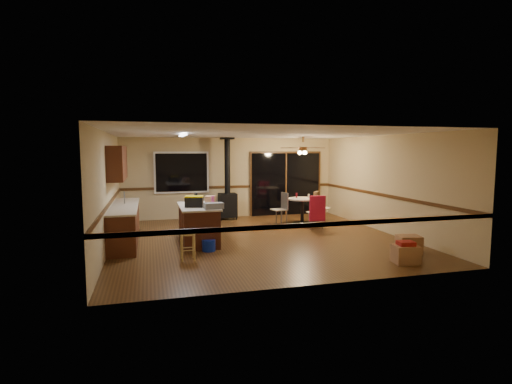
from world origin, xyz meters
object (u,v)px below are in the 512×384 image
object	(u,v)px
toolbox_black	(194,202)
bar_stool	(188,246)
box_corner_a	(405,254)
wood_stove	(228,197)
box_under_window	(205,215)
toolbox_grey	(214,206)
chair_near	(317,208)
dining_table	(302,207)
kitchen_island	(198,224)
chair_left	(282,205)
box_corner_b	(409,244)
chair_right	(317,203)
blue_bucket	(209,245)

from	to	relation	value
toolbox_black	bar_stool	bearing A→B (deg)	-102.78
bar_stool	box_corner_a	distance (m)	4.31
wood_stove	box_under_window	bearing A→B (deg)	-163.55
toolbox_grey	chair_near	distance (m)	3.41
dining_table	chair_near	distance (m)	0.89
kitchen_island	toolbox_grey	distance (m)	0.84
box_corner_a	kitchen_island	bearing A→B (deg)	143.35
chair_left	chair_near	bearing A→B (deg)	-55.71
wood_stove	kitchen_island	bearing A→B (deg)	-113.09
kitchen_island	toolbox_grey	xyz separation A→B (m)	(0.27, -0.61, 0.51)
kitchen_island	box_corner_a	distance (m)	4.64
chair_near	wood_stove	bearing A→B (deg)	132.07
wood_stove	box_corner_b	distance (m)	5.98
wood_stove	toolbox_black	xyz separation A→B (m)	(-1.42, -3.29, 0.28)
dining_table	box_corner_a	world-z (taller)	dining_table
kitchen_island	chair_near	bearing A→B (deg)	12.52
kitchen_island	chair_near	xyz separation A→B (m)	(3.38, 0.75, 0.14)
chair_near	box_corner_a	xyz separation A→B (m)	(0.34, -3.51, -0.42)
toolbox_black	chair_left	distance (m)	3.47
chair_left	box_under_window	world-z (taller)	chair_left
toolbox_black	wood_stove	bearing A→B (deg)	66.67
toolbox_black	bar_stool	distance (m)	1.43
chair_left	box_corner_a	world-z (taller)	chair_left
dining_table	box_under_window	distance (m)	3.00
chair_right	box_under_window	xyz separation A→B (m)	(-3.29, 1.04, -0.38)
wood_stove	box_under_window	size ratio (longest dim) A/B	4.75
chair_right	box_corner_b	distance (m)	3.95
chair_right	box_corner_b	size ratio (longest dim) A/B	1.50
chair_near	box_corner_a	bearing A→B (deg)	-84.54
blue_bucket	box_corner_a	xyz separation A→B (m)	(3.59, -1.93, 0.05)
toolbox_black	box_under_window	distance (m)	3.24
chair_near	box_corner_b	world-z (taller)	chair_near
chair_near	box_under_window	xyz separation A→B (m)	(-2.82, 2.08, -0.38)
chair_left	box_under_window	size ratio (longest dim) A/B	0.97
dining_table	chair_left	bearing A→B (deg)	168.76
bar_stool	chair_left	xyz separation A→B (m)	(3.08, 3.18, 0.31)
toolbox_black	box_corner_a	distance (m)	4.66
kitchen_island	chair_right	bearing A→B (deg)	24.95
wood_stove	toolbox_grey	world-z (taller)	wood_stove
kitchen_island	box_corner_a	xyz separation A→B (m)	(3.71, -2.76, -0.28)
blue_bucket	box_corner_b	xyz separation A→B (m)	(4.13, -1.29, 0.07)
chair_left	chair_right	size ratio (longest dim) A/B	0.74
wood_stove	dining_table	xyz separation A→B (m)	(1.99, -1.42, -0.20)
blue_bucket	box_corner_b	bearing A→B (deg)	-17.33
chair_left	box_under_window	bearing A→B (deg)	153.27
toolbox_grey	box_corner_b	size ratio (longest dim) A/B	0.91
chair_right	box_corner_a	size ratio (longest dim) A/B	1.52
box_corner_a	wood_stove	bearing A→B (deg)	112.54
wood_stove	chair_right	xyz separation A→B (m)	(2.54, -1.26, -0.13)
wood_stove	chair_left	size ratio (longest dim) A/B	4.89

